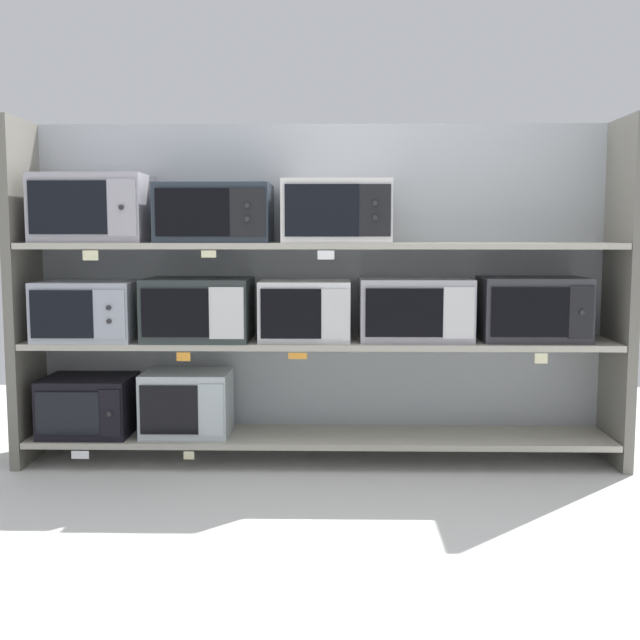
{
  "coord_description": "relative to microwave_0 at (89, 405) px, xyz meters",
  "views": [
    {
      "loc": [
        0.08,
        -3.92,
        1.16
      ],
      "look_at": [
        0.0,
        0.0,
        0.73
      ],
      "focal_mm": 44.1,
      "sensor_mm": 36.0,
      "label": 1
    }
  ],
  "objects": [
    {
      "name": "price_tag_5",
      "position": [
        0.1,
        -0.2,
        0.77
      ],
      "size": [
        0.07,
        0.0,
        0.05
      ],
      "primitive_type": "cube",
      "color": "beige"
    },
    {
      "name": "microwave_4",
      "position": [
        1.11,
        -0.0,
        0.49
      ],
      "size": [
        0.45,
        0.35,
        0.3
      ],
      "color": "silver",
      "rests_on": "shelf_1"
    },
    {
      "name": "upright_left",
      "position": [
        -0.31,
        0.0,
        0.57
      ],
      "size": [
        0.05,
        0.41,
        1.72
      ],
      "primitive_type": "cube",
      "color": "#68645B",
      "rests_on": "ground"
    },
    {
      "name": "ground",
      "position": [
        1.18,
        -1.0,
        -0.3
      ],
      "size": [
        6.93,
        6.0,
        0.02
      ],
      "primitive_type": "cube",
      "color": "silver"
    },
    {
      "name": "shelf_1",
      "position": [
        1.18,
        0.0,
        0.33
      ],
      "size": [
        2.93,
        0.41,
        0.03
      ],
      "primitive_type": "cube",
      "color": "#ADA899"
    },
    {
      "name": "microwave_0",
      "position": [
        0.0,
        0.0,
        0.0
      ],
      "size": [
        0.44,
        0.38,
        0.29
      ],
      "color": "black",
      "rests_on": "shelf_0"
    },
    {
      "name": "shelf_2",
      "position": [
        1.18,
        0.0,
        0.81
      ],
      "size": [
        2.93,
        0.41,
        0.03
      ],
      "primitive_type": "cube",
      "color": "#ADA899"
    },
    {
      "name": "microwave_1",
      "position": [
        0.5,
        -0.0,
        0.01
      ],
      "size": [
        0.44,
        0.33,
        0.32
      ],
      "color": "#B1BCC0",
      "rests_on": "shelf_0"
    },
    {
      "name": "price_tag_4",
      "position": [
        2.24,
        -0.2,
        0.28
      ],
      "size": [
        0.06,
        0.0,
        0.05
      ],
      "primitive_type": "cube",
      "color": "beige"
    },
    {
      "name": "price_tag_6",
      "position": [
        0.66,
        -0.2,
        0.78
      ],
      "size": [
        0.07,
        0.0,
        0.03
      ],
      "primitive_type": "cube",
      "color": "beige"
    },
    {
      "name": "back_panel",
      "position": [
        1.18,
        0.23,
        0.57
      ],
      "size": [
        3.13,
        0.04,
        1.72
      ],
      "primitive_type": "cube",
      "color": "#9EA3A8",
      "rests_on": "ground"
    },
    {
      "name": "price_tag_7",
      "position": [
        1.21,
        -0.2,
        0.77
      ],
      "size": [
        0.08,
        0.0,
        0.04
      ],
      "primitive_type": "cube",
      "color": "white"
    },
    {
      "name": "shelf_0",
      "position": [
        1.18,
        0.0,
        -0.16
      ],
      "size": [
        2.93,
        0.41,
        0.03
      ],
      "primitive_type": "cube",
      "color": "#ADA899",
      "rests_on": "ground"
    },
    {
      "name": "microwave_9",
      "position": [
        1.26,
        -0.0,
        0.98
      ],
      "size": [
        0.53,
        0.42,
        0.31
      ],
      "color": "silver",
      "rests_on": "shelf_2"
    },
    {
      "name": "price_tag_3",
      "position": [
        1.08,
        -0.2,
        0.29
      ],
      "size": [
        0.09,
        0.0,
        0.03
      ],
      "primitive_type": "cube",
      "color": "orange"
    },
    {
      "name": "upright_right",
      "position": [
        2.68,
        0.0,
        0.57
      ],
      "size": [
        0.05,
        0.41,
        1.72
      ],
      "primitive_type": "cube",
      "color": "#68645B",
      "rests_on": "ground"
    },
    {
      "name": "microwave_3",
      "position": [
        0.57,
        -0.0,
        0.5
      ],
      "size": [
        0.52,
        0.43,
        0.31
      ],
      "color": "#28302F",
      "rests_on": "shelf_1"
    },
    {
      "name": "microwave_6",
      "position": [
        2.24,
        -0.0,
        0.5
      ],
      "size": [
        0.52,
        0.35,
        0.32
      ],
      "color": "#323137",
      "rests_on": "shelf_1"
    },
    {
      "name": "microwave_5",
      "position": [
        1.66,
        -0.0,
        0.5
      ],
      "size": [
        0.55,
        0.35,
        0.31
      ],
      "color": "#A4A1AB",
      "rests_on": "shelf_1"
    },
    {
      "name": "microwave_7",
      "position": [
        0.05,
        -0.0,
        1.0
      ],
      "size": [
        0.55,
        0.38,
        0.34
      ],
      "color": "#A29DA8",
      "rests_on": "shelf_2"
    },
    {
      "name": "price_tag_2",
      "position": [
        0.53,
        -0.2,
        0.29
      ],
      "size": [
        0.07,
        0.0,
        0.04
      ],
      "primitive_type": "cube",
      "color": "orange"
    },
    {
      "name": "price_tag_1",
      "position": [
        0.55,
        -0.2,
        -0.2
      ],
      "size": [
        0.05,
        0.0,
        0.04
      ],
      "primitive_type": "cube",
      "color": "beige"
    },
    {
      "name": "microwave_8",
      "position": [
        0.66,
        -0.0,
        0.97
      ],
      "size": [
        0.55,
        0.41,
        0.29
      ],
      "color": "#28303A",
      "rests_on": "shelf_2"
    },
    {
      "name": "microwave_2",
      "position": [
        0.02,
        -0.0,
        0.49
      ],
      "size": [
        0.49,
        0.43,
        0.3
      ],
      "color": "#9BA0AD",
      "rests_on": "shelf_1"
    },
    {
      "name": "price_tag_0",
      "position": [
        0.02,
        -0.2,
        -0.2
      ],
      "size": [
        0.09,
        0.0,
        0.04
      ],
      "primitive_type": "cube",
      "color": "white"
    }
  ]
}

